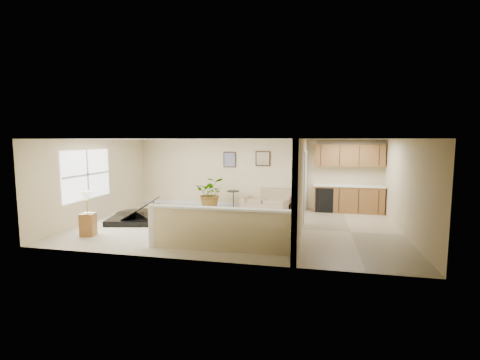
% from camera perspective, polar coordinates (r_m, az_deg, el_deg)
% --- Properties ---
extents(floor, '(9.00, 9.00, 0.00)m').
position_cam_1_polar(floor, '(10.14, -0.49, -7.55)').
color(floor, '#BAB091').
rests_on(floor, ground).
extents(back_wall, '(9.00, 0.04, 2.50)m').
position_cam_1_polar(back_wall, '(12.83, 2.46, 1.09)').
color(back_wall, '#C9B689').
rests_on(back_wall, floor).
extents(front_wall, '(9.00, 0.04, 2.50)m').
position_cam_1_polar(front_wall, '(7.04, -5.89, -3.46)').
color(front_wall, '#C9B689').
rests_on(front_wall, floor).
extents(left_wall, '(0.04, 6.00, 2.50)m').
position_cam_1_polar(left_wall, '(11.74, -22.44, 0.09)').
color(left_wall, '#C9B689').
rests_on(left_wall, floor).
extents(right_wall, '(0.04, 6.00, 2.50)m').
position_cam_1_polar(right_wall, '(9.94, 25.70, -1.15)').
color(right_wall, '#C9B689').
rests_on(right_wall, floor).
extents(ceiling, '(9.00, 6.00, 0.04)m').
position_cam_1_polar(ceiling, '(9.83, -0.50, 6.73)').
color(ceiling, silver).
rests_on(ceiling, back_wall).
extents(kitchen_vinyl, '(2.70, 6.00, 0.01)m').
position_cam_1_polar(kitchen_vinyl, '(9.95, 17.69, -8.11)').
color(kitchen_vinyl, tan).
rests_on(kitchen_vinyl, floor).
extents(interior_partition, '(0.18, 5.99, 2.50)m').
position_cam_1_polar(interior_partition, '(9.93, 10.02, -0.78)').
color(interior_partition, '#C9B689').
rests_on(interior_partition, floor).
extents(pony_half_wall, '(3.42, 0.22, 1.00)m').
position_cam_1_polar(pony_half_wall, '(7.83, -3.69, -7.89)').
color(pony_half_wall, '#C9B689').
rests_on(pony_half_wall, floor).
extents(left_window, '(0.05, 2.15, 1.45)m').
position_cam_1_polar(left_window, '(11.31, -23.86, 0.82)').
color(left_window, white).
rests_on(left_window, left_wall).
extents(wall_art_left, '(0.48, 0.04, 0.58)m').
position_cam_1_polar(wall_art_left, '(12.96, -1.70, 3.37)').
color(wall_art_left, '#332212').
rests_on(wall_art_left, back_wall).
extents(wall_mirror, '(0.55, 0.04, 0.55)m').
position_cam_1_polar(wall_mirror, '(12.72, 3.78, 3.52)').
color(wall_mirror, '#332212').
rests_on(wall_mirror, back_wall).
extents(kitchen_cabinets, '(2.36, 0.65, 2.33)m').
position_cam_1_polar(kitchen_cabinets, '(12.47, 16.84, -1.10)').
color(kitchen_cabinets, olive).
rests_on(kitchen_cabinets, floor).
extents(piano, '(2.11, 2.13, 1.52)m').
position_cam_1_polar(piano, '(11.12, -16.35, -3.22)').
color(piano, black).
rests_on(piano, floor).
extents(piano_bench, '(0.57, 0.80, 0.48)m').
position_cam_1_polar(piano_bench, '(9.95, -8.56, -6.47)').
color(piano_bench, black).
rests_on(piano_bench, floor).
extents(loveseat, '(1.96, 1.43, 0.96)m').
position_cam_1_polar(loveseat, '(12.59, 4.39, -3.09)').
color(loveseat, '#9D8364').
rests_on(loveseat, floor).
extents(accent_table, '(0.45, 0.45, 0.65)m').
position_cam_1_polar(accent_table, '(12.59, -1.10, -2.84)').
color(accent_table, black).
rests_on(accent_table, floor).
extents(palm_plant, '(1.25, 1.15, 1.17)m').
position_cam_1_polar(palm_plant, '(12.47, -4.80, -2.22)').
color(palm_plant, black).
rests_on(palm_plant, floor).
extents(small_plant, '(0.43, 0.43, 0.58)m').
position_cam_1_polar(small_plant, '(12.33, 8.72, -3.92)').
color(small_plant, black).
rests_on(small_plant, floor).
extents(lamp_stand, '(0.41, 0.41, 1.16)m').
position_cam_1_polar(lamp_stand, '(9.87, -23.70, -5.57)').
color(lamp_stand, olive).
rests_on(lamp_stand, floor).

